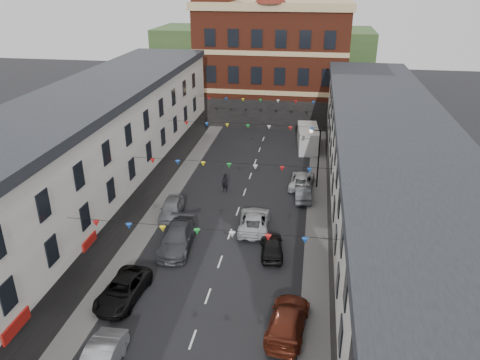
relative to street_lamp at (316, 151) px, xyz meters
The scene contains 19 objects.
ground 15.94m from the street_lamp, 115.07° to the right, with size 160.00×160.00×0.00m, color black.
pavement_left 18.43m from the street_lamp, 138.26° to the right, with size 1.80×64.00×0.15m, color #605E5B.
pavement_right 12.60m from the street_lamp, 88.33° to the right, with size 1.80×64.00×0.15m, color #605E5B.
terrace_left 22.52m from the street_lamp, 144.66° to the right, with size 8.40×56.00×10.70m.
terrace_right 14.04m from the street_lamp, 68.09° to the right, with size 8.40×56.00×9.70m.
civic_building 25.18m from the street_lamp, 105.30° to the left, with size 20.60×13.30×18.50m.
clock_tower 27.57m from the street_lamp, 123.79° to the left, with size 5.60×5.60×30.00m.
distant_hill 49.16m from the street_lamp, 102.40° to the left, with size 40.00×14.00×10.00m, color #2B4D24.
street_lamp is the anchor object (origin of this frame).
car_left_c 22.71m from the street_lamp, 121.84° to the right, with size 2.28×4.95×1.37m, color black.
car_left_d 16.48m from the street_lamp, 128.83° to the right, with size 2.26×5.57×1.62m, color #44464C.
car_left_e 14.67m from the street_lamp, 147.29° to the right, with size 1.75×4.35×1.48m, color gray.
car_right_c 20.65m from the street_lamp, 93.49° to the right, with size 2.13×5.23×1.52m, color maroon.
car_right_d 13.11m from the street_lamp, 103.42° to the right, with size 1.64×4.08×1.39m, color black.
car_right_e 4.28m from the street_lamp, 112.01° to the right, with size 1.42×4.08×1.34m, color #53575C.
car_right_f 3.46m from the street_lamp, behind, with size 2.20×4.78×1.33m, color silver.
moving_car 10.46m from the street_lamp, 118.48° to the right, with size 2.40×5.20×1.44m, color silver.
white_van 11.62m from the street_lamp, 94.81° to the left, with size 2.27×5.89×2.61m, color silver.
pedestrian 9.18m from the street_lamp, 165.30° to the right, with size 0.70×0.46×1.91m, color black.
Camera 1 is at (5.97, -28.10, 19.20)m, focal length 35.00 mm.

